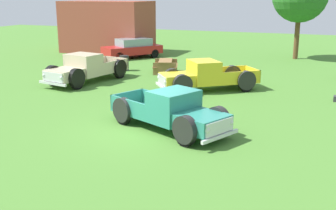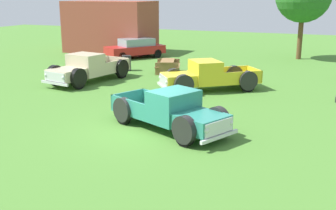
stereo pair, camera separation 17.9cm
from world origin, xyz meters
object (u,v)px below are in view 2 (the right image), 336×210
object	(u,v)px
pickup_truck_behind_right	(204,76)
trash_can	(127,63)
pickup_truck_behind_left	(85,69)
sedan_distant_a	(136,48)
picnic_table	(168,65)
pickup_truck_foreground	(175,112)

from	to	relation	value
pickup_truck_behind_right	trash_can	size ratio (longest dim) A/B	5.26
pickup_truck_behind_left	sedan_distant_a	size ratio (longest dim) A/B	1.17
sedan_distant_a	picnic_table	bearing A→B (deg)	-45.96
pickup_truck_foreground	picnic_table	distance (m)	11.34
picnic_table	pickup_truck_foreground	bearing A→B (deg)	-66.35
pickup_truck_foreground	sedan_distant_a	distance (m)	17.67
pickup_truck_behind_left	pickup_truck_behind_right	distance (m)	6.64
pickup_truck_behind_right	picnic_table	world-z (taller)	pickup_truck_behind_right
pickup_truck_foreground	pickup_truck_behind_right	world-z (taller)	pickup_truck_behind_right
picnic_table	trash_can	bearing A→B (deg)	-174.26
pickup_truck_behind_left	pickup_truck_foreground	bearing A→B (deg)	-38.04
picnic_table	trash_can	xyz separation A→B (m)	(-2.71, -0.27, -0.01)
pickup_truck_behind_left	trash_can	bearing A→B (deg)	85.22
pickup_truck_behind_left	sedan_distant_a	xyz separation A→B (m)	(-1.53, 9.18, 0.02)
pickup_truck_behind_left	pickup_truck_behind_right	size ratio (longest dim) A/B	1.08
pickup_truck_behind_left	sedan_distant_a	bearing A→B (deg)	99.47
sedan_distant_a	trash_can	size ratio (longest dim) A/B	4.86
pickup_truck_foreground	pickup_truck_behind_right	xyz separation A→B (m)	(-0.99, 6.52, 0.02)
sedan_distant_a	picnic_table	distance (m)	6.60
pickup_truck_behind_right	picnic_table	xyz separation A→B (m)	(-3.56, 3.86, -0.23)
pickup_truck_behind_left	picnic_table	world-z (taller)	pickup_truck_behind_left
pickup_truck_behind_left	trash_can	world-z (taller)	pickup_truck_behind_left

